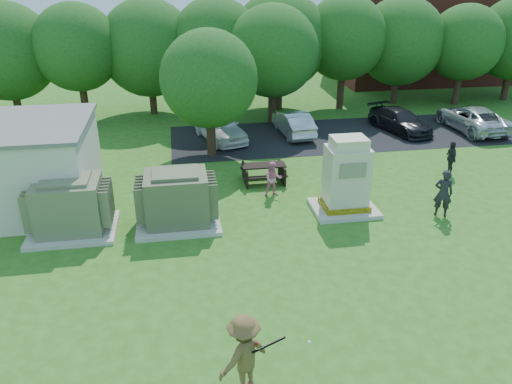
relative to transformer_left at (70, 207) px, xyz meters
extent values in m
plane|color=#2D6619|center=(6.50, -4.50, -0.97)|extent=(120.00, 120.00, 0.00)
cube|color=maroon|center=(24.50, 22.50, 3.03)|extent=(15.00, 8.00, 8.00)
cube|color=#232326|center=(13.50, 9.00, -0.96)|extent=(20.00, 6.00, 0.01)
cube|color=beige|center=(0.00, 0.00, -0.89)|extent=(3.00, 2.40, 0.15)
cube|color=#6A7251|center=(0.00, 0.00, 0.08)|extent=(2.20, 1.80, 1.80)
cube|color=#6A7251|center=(0.00, 0.00, 1.04)|extent=(1.60, 1.30, 0.12)
cube|color=#6A7251|center=(-1.27, 0.00, 0.11)|extent=(0.32, 1.50, 1.35)
cube|color=#6A7251|center=(1.27, 0.00, 0.11)|extent=(0.32, 1.50, 1.35)
cube|color=beige|center=(3.70, 0.00, -0.89)|extent=(3.00, 2.40, 0.15)
cube|color=#585E42|center=(3.70, 0.00, 0.08)|extent=(2.20, 1.80, 1.80)
cube|color=#585E42|center=(3.70, 0.00, 1.04)|extent=(1.60, 1.30, 0.12)
cube|color=#585E42|center=(2.43, 0.00, 0.11)|extent=(0.32, 1.50, 1.35)
cube|color=#585E42|center=(4.97, 0.00, 0.11)|extent=(0.32, 1.50, 1.35)
cube|color=beige|center=(10.03, 0.07, -0.89)|extent=(2.43, 1.99, 0.17)
cube|color=yellow|center=(10.03, 0.07, -0.71)|extent=(1.71, 1.38, 0.20)
cube|color=beige|center=(10.03, 0.07, 0.50)|extent=(1.54, 1.21, 2.21)
cube|color=beige|center=(10.03, 0.07, 1.79)|extent=(1.27, 0.99, 0.39)
cube|color=gray|center=(10.03, -0.57, 0.94)|extent=(0.99, 0.04, 0.55)
cube|color=black|center=(7.46, 3.29, -0.20)|extent=(1.87, 0.73, 0.06)
cube|color=black|center=(7.46, 3.87, -0.51)|extent=(1.87, 0.26, 0.05)
cube|color=black|center=(7.46, 2.72, -0.51)|extent=(1.87, 0.26, 0.05)
cube|color=black|center=(6.65, 3.29, -0.58)|extent=(0.08, 1.41, 0.77)
cube|color=black|center=(8.27, 3.29, -0.58)|extent=(0.08, 1.41, 0.77)
imported|color=brown|center=(4.98, -8.12, 0.02)|extent=(1.48, 1.30, 1.99)
imported|color=black|center=(13.50, -0.93, -0.05)|extent=(0.80, 0.69, 1.84)
imported|color=pink|center=(7.59, 1.84, -0.24)|extent=(0.74, 0.59, 1.46)
imported|color=#28272D|center=(15.90, 2.84, -0.20)|extent=(0.48, 0.94, 1.53)
imported|color=white|center=(6.14, 9.29, -0.22)|extent=(2.97, 4.70, 1.49)
imported|color=silver|center=(10.24, 9.53, -0.31)|extent=(1.74, 4.13, 1.33)
imported|color=black|center=(16.32, 9.13, -0.35)|extent=(2.87, 4.62, 1.25)
imported|color=silver|center=(20.42, 8.69, -0.28)|extent=(2.47, 5.02, 1.37)
cylinder|color=black|center=(5.51, -8.25, 0.33)|extent=(0.80, 0.40, 0.06)
cylinder|color=maroon|center=(5.17, -8.20, 0.33)|extent=(0.23, 0.15, 0.06)
sphere|color=white|center=(6.46, -8.05, 0.09)|extent=(0.09, 0.09, 0.09)
cylinder|color=#47301E|center=(-5.50, 14.90, 0.23)|extent=(0.44, 0.44, 2.40)
sphere|color=#235B1C|center=(-5.50, 14.90, 3.11)|extent=(5.60, 5.60, 5.60)
cylinder|color=#47301E|center=(-1.50, 14.30, 0.43)|extent=(0.44, 0.44, 2.80)
sphere|color=#235B1C|center=(-1.50, 14.30, 3.33)|extent=(5.00, 5.00, 5.00)
cylinder|color=#47301E|center=(2.50, 15.10, 0.18)|extent=(0.44, 0.44, 2.30)
sphere|color=#235B1C|center=(2.50, 15.10, 3.07)|extent=(5.80, 5.80, 5.80)
cylinder|color=#47301E|center=(6.50, 14.20, 0.38)|extent=(0.44, 0.44, 2.70)
sphere|color=#235B1C|center=(6.50, 14.20, 3.35)|extent=(5.40, 5.40, 5.40)
cylinder|color=#47301E|center=(10.50, 14.80, 0.28)|extent=(0.44, 0.44, 2.50)
sphere|color=#235B1C|center=(10.50, 14.80, 3.33)|extent=(6.00, 6.00, 6.00)
cylinder|color=#47301E|center=(14.50, 14.40, 0.48)|extent=(0.44, 0.44, 2.90)
sphere|color=#235B1C|center=(14.50, 14.40, 3.49)|extent=(5.20, 5.20, 5.20)
cylinder|color=#47301E|center=(18.50, 15.00, 0.23)|extent=(0.44, 0.44, 2.40)
sphere|color=#235B1C|center=(18.50, 15.00, 3.11)|extent=(5.60, 5.60, 5.60)
cylinder|color=#47301E|center=(22.50, 14.10, 0.33)|extent=(0.44, 0.44, 2.60)
sphere|color=#235B1C|center=(22.50, 14.10, 3.07)|extent=(4.80, 4.80, 4.80)
cylinder|color=#47301E|center=(26.50, 14.70, 0.28)|extent=(0.44, 0.44, 2.50)
cylinder|color=#47301E|center=(5.50, 7.00, 0.23)|extent=(0.44, 0.44, 2.40)
sphere|color=#235B1C|center=(5.50, 7.00, 2.81)|extent=(4.60, 4.60, 4.60)
cylinder|color=#47301E|center=(9.50, 12.00, 0.33)|extent=(0.44, 0.44, 2.60)
sphere|color=#235B1C|center=(9.50, 12.00, 3.19)|extent=(5.20, 5.20, 5.20)
camera|label=1|loc=(3.90, -16.39, 7.76)|focal=35.00mm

